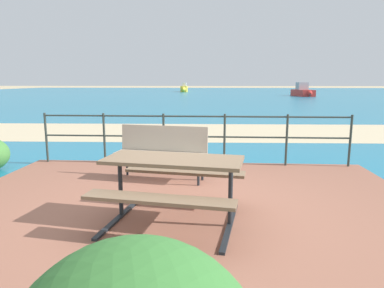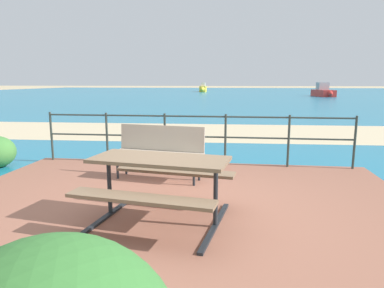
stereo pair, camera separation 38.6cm
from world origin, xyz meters
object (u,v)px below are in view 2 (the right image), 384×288
object	(u,v)px
boat_mid	(323,92)
picnic_table	(160,174)
park_bench	(159,147)
boat_near	(203,89)

from	to	relation	value
boat_mid	picnic_table	bearing A→B (deg)	-23.29
boat_mid	park_bench	bearing A→B (deg)	-24.65
picnic_table	park_bench	bearing A→B (deg)	111.53
boat_mid	boat_near	bearing A→B (deg)	-142.82
boat_near	boat_mid	bearing A→B (deg)	43.45
picnic_table	boat_mid	bearing A→B (deg)	82.81
boat_near	boat_mid	world-z (taller)	boat_mid
picnic_table	boat_near	world-z (taller)	boat_near
picnic_table	boat_mid	size ratio (longest dim) A/B	0.38
park_bench	boat_near	distance (m)	49.69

